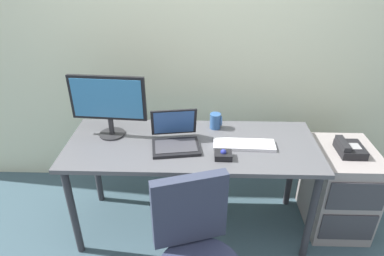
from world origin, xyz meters
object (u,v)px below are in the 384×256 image
(desk_phone, at_px, (349,148))
(keyboard, at_px, (244,144))
(trackball_mouse, at_px, (223,155))
(coffee_mug, at_px, (216,121))
(laptop, at_px, (175,138))
(file_cabinet, at_px, (338,188))
(monitor_main, at_px, (108,102))

(desk_phone, xyz_separation_m, keyboard, (-0.74, -0.07, 0.07))
(trackball_mouse, distance_m, coffee_mug, 0.40)
(keyboard, bearing_deg, desk_phone, 5.69)
(laptop, height_order, coffee_mug, laptop)
(file_cabinet, distance_m, monitor_main, 1.80)
(monitor_main, relative_size, keyboard, 1.26)
(desk_phone, distance_m, trackball_mouse, 0.92)
(file_cabinet, xyz_separation_m, laptop, (-1.21, -0.09, 0.47))
(laptop, xyz_separation_m, trackball_mouse, (0.31, -0.15, -0.03))
(trackball_mouse, bearing_deg, laptop, 154.26)
(monitor_main, distance_m, keyboard, 0.96)
(desk_phone, relative_size, monitor_main, 0.38)
(trackball_mouse, bearing_deg, file_cabinet, 14.82)
(desk_phone, bearing_deg, keyboard, -174.31)
(file_cabinet, relative_size, monitor_main, 1.27)
(laptop, bearing_deg, monitor_main, 165.40)
(laptop, distance_m, coffee_mug, 0.37)
(laptop, bearing_deg, keyboard, -0.61)
(file_cabinet, bearing_deg, laptop, -175.97)
(keyboard, relative_size, laptop, 1.18)
(monitor_main, bearing_deg, coffee_mug, 9.43)
(keyboard, bearing_deg, coffee_mug, 126.67)
(monitor_main, relative_size, trackball_mouse, 4.73)
(desk_phone, bearing_deg, trackball_mouse, -166.05)
(monitor_main, bearing_deg, laptop, -14.60)
(monitor_main, bearing_deg, desk_phone, -1.74)
(trackball_mouse, bearing_deg, monitor_main, 160.67)
(laptop, bearing_deg, coffee_mug, 40.95)
(keyboard, distance_m, trackball_mouse, 0.21)
(file_cabinet, distance_m, desk_phone, 0.37)
(desk_phone, xyz_separation_m, laptop, (-1.20, -0.07, 0.11))
(monitor_main, distance_m, coffee_mug, 0.77)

